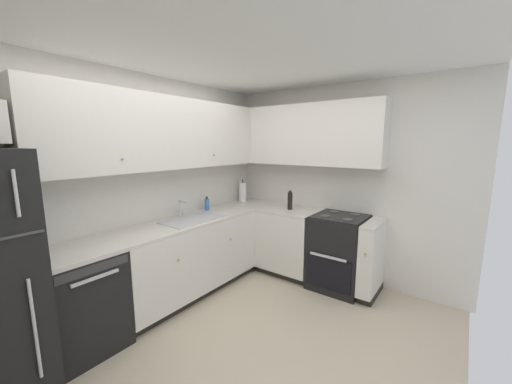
{
  "coord_description": "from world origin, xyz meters",
  "views": [
    {
      "loc": [
        -1.75,
        -1.37,
        1.79
      ],
      "look_at": [
        1.01,
        0.67,
        1.21
      ],
      "focal_mm": 20.36,
      "sensor_mm": 36.0,
      "label": 1
    }
  ],
  "objects_px": {
    "oven_range": "(339,251)",
    "dishwasher": "(81,302)",
    "soap_bottle": "(207,204)",
    "oil_bottle": "(290,201)",
    "paper_towel_roll": "(243,192)"
  },
  "relations": [
    {
      "from": "dishwasher",
      "to": "soap_bottle",
      "type": "distance_m",
      "value": 1.78
    },
    {
      "from": "soap_bottle",
      "to": "oil_bottle",
      "type": "distance_m",
      "value": 1.11
    },
    {
      "from": "dishwasher",
      "to": "soap_bottle",
      "type": "relative_size",
      "value": 4.72
    },
    {
      "from": "oven_range",
      "to": "paper_towel_roll",
      "type": "distance_m",
      "value": 1.65
    },
    {
      "from": "soap_bottle",
      "to": "oil_bottle",
      "type": "relative_size",
      "value": 0.72
    },
    {
      "from": "soap_bottle",
      "to": "paper_towel_roll",
      "type": "height_order",
      "value": "paper_towel_roll"
    },
    {
      "from": "dishwasher",
      "to": "soap_bottle",
      "type": "xyz_separation_m",
      "value": [
        1.69,
        0.18,
        0.55
      ]
    },
    {
      "from": "oven_range",
      "to": "oil_bottle",
      "type": "xyz_separation_m",
      "value": [
        -0.02,
        0.7,
        0.56
      ]
    },
    {
      "from": "oven_range",
      "to": "soap_bottle",
      "type": "xyz_separation_m",
      "value": [
        -0.73,
        1.55,
        0.53
      ]
    },
    {
      "from": "dishwasher",
      "to": "oven_range",
      "type": "relative_size",
      "value": 0.82
    },
    {
      "from": "paper_towel_roll",
      "to": "oil_bottle",
      "type": "bearing_deg",
      "value": -91.38
    },
    {
      "from": "dishwasher",
      "to": "oven_range",
      "type": "distance_m",
      "value": 2.78
    },
    {
      "from": "dishwasher",
      "to": "soap_bottle",
      "type": "height_order",
      "value": "soap_bottle"
    },
    {
      "from": "oven_range",
      "to": "dishwasher",
      "type": "bearing_deg",
      "value": 150.38
    },
    {
      "from": "dishwasher",
      "to": "paper_towel_roll",
      "type": "distance_m",
      "value": 2.5
    }
  ]
}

